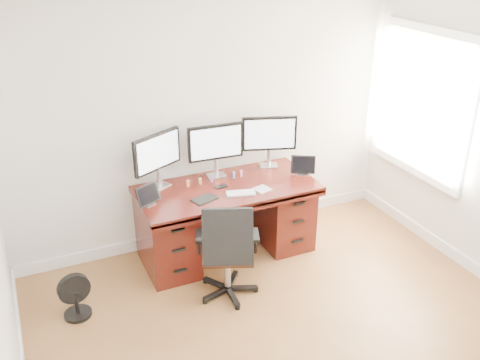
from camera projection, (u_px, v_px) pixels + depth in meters
name	position (u px, v px, depth m)	size (l,w,h in m)	color
back_wall	(208.00, 112.00, 5.17)	(4.00, 0.10, 2.70)	white
desk	(226.00, 217.00, 5.23)	(1.70, 0.80, 0.75)	#46130E
office_chair	(228.00, 266.00, 4.63)	(0.65, 0.65, 0.95)	black
floor_fan	(75.00, 297.00, 4.44)	(0.28, 0.23, 0.40)	black
monitor_left	(157.00, 154.00, 4.91)	(0.51, 0.28, 0.53)	silver
monitor_center	(216.00, 144.00, 5.13)	(0.55, 0.15, 0.53)	silver
monitor_right	(269.00, 135.00, 5.35)	(0.53, 0.21, 0.53)	silver
tablet_left	(149.00, 196.00, 4.69)	(0.24, 0.17, 0.19)	silver
tablet_right	(303.00, 166.00, 5.27)	(0.24, 0.18, 0.19)	silver
keyboard	(241.00, 193.00, 4.91)	(0.26, 0.11, 0.01)	white
trackpad	(262.00, 189.00, 4.99)	(0.14, 0.14, 0.01)	silver
drawing_tablet	(204.00, 199.00, 4.81)	(0.22, 0.14, 0.01)	black
phone	(221.00, 187.00, 5.04)	(0.12, 0.06, 0.01)	black
figurine_orange	(188.00, 183.00, 5.04)	(0.03, 0.03, 0.07)	#EC7D4A
figurine_yellow	(200.00, 181.00, 5.08)	(0.03, 0.03, 0.07)	#CCB559
figurine_purple	(212.00, 178.00, 5.12)	(0.03, 0.03, 0.07)	#A26DE1
figurine_blue	(234.00, 174.00, 5.21)	(0.03, 0.03, 0.07)	#5F82DA
figurine_pink	(241.00, 173.00, 5.24)	(0.03, 0.03, 0.07)	pink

